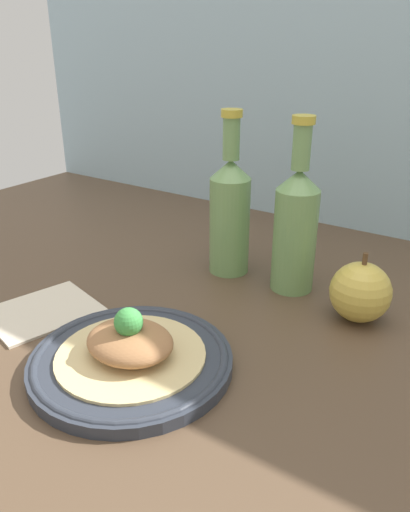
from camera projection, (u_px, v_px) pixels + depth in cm
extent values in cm
cube|color=brown|center=(235.00, 362.00, 65.68)|extent=(180.00, 110.00, 4.00)
cube|color=#9EBCCC|center=(393.00, 20.00, 89.44)|extent=(180.00, 3.00, 80.00)
cylinder|color=#2D333D|center=(131.00, 362.00, 61.13)|extent=(24.91, 24.91, 1.56)
torus|color=#2D333D|center=(131.00, 358.00, 60.91)|extent=(24.01, 24.01, 1.09)
cylinder|color=#D6BC7F|center=(131.00, 355.00, 60.73)|extent=(18.32, 18.32, 0.40)
ellipsoid|color=#9E6B42|center=(130.00, 342.00, 59.97)|extent=(11.09, 9.42, 3.41)
sphere|color=green|center=(129.00, 322.00, 58.86)|extent=(3.48, 3.48, 3.48)
cylinder|color=#729E5B|center=(230.00, 226.00, 83.75)|extent=(6.77, 6.77, 16.35)
cone|color=#729E5B|center=(231.00, 169.00, 79.84)|extent=(6.77, 6.77, 3.05)
cylinder|color=#729E5B|center=(231.00, 139.00, 77.90)|extent=(2.71, 2.71, 6.59)
cylinder|color=gold|center=(232.00, 113.00, 76.33)|extent=(3.38, 3.38, 1.20)
cylinder|color=#729E5B|center=(294.00, 241.00, 77.71)|extent=(6.77, 6.77, 16.35)
cone|color=#729E5B|center=(299.00, 180.00, 73.80)|extent=(6.77, 6.77, 3.05)
cylinder|color=#729E5B|center=(302.00, 147.00, 71.86)|extent=(2.71, 2.71, 6.59)
cylinder|color=gold|center=(304.00, 120.00, 70.29)|extent=(3.38, 3.38, 1.20)
sphere|color=gold|center=(360.00, 292.00, 70.25)|extent=(8.65, 8.65, 8.65)
cylinder|color=brown|center=(365.00, 260.00, 68.23)|extent=(0.69, 0.69, 1.95)
cube|color=beige|center=(43.00, 310.00, 73.43)|extent=(15.98, 17.67, 0.80)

